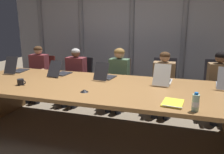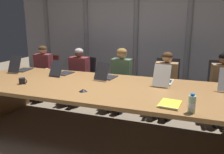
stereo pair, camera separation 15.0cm
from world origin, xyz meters
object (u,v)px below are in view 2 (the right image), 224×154
Objects in this scene: laptop_left_mid at (62,72)px; person_center at (120,75)px; laptop_right_mid at (164,80)px; person_right_end at (223,83)px; person_left_mid at (77,73)px; office_chair_center at (121,88)px; water_bottle_primary at (192,104)px; person_left_end at (42,69)px; office_chair_left_mid at (83,84)px; person_right_mid at (165,80)px; office_chair_right_end at (220,97)px; spiral_notepad at (170,104)px; laptop_left_end at (21,68)px; laptop_center at (106,75)px; conference_mic_middle at (83,90)px; coffee_mug_near at (22,81)px; office_chair_left_end at (47,81)px; office_chair_right_mid at (166,92)px.

person_center is (0.87, 0.64, -0.13)m from laptop_left_mid.
laptop_right_mid reaches higher than laptop_left_mid.
laptop_right_mid is 1.12m from person_right_end.
person_left_mid is 2.70m from person_right_end.
water_bottle_primary reaches higher than office_chair_center.
person_left_mid is at bearing 84.68° from person_left_end.
office_chair_left_mid is at bearing -98.01° from person_center.
office_chair_center is 0.82× the size of person_right_mid.
laptop_left_mid is at bearing -55.75° from office_chair_center.
person_right_end reaches higher than office_chair_right_end.
person_center is at bearing 131.72° from spiral_notepad.
laptop_right_mid is at bearing 111.33° from water_bottle_primary.
laptop_center is at bearing -96.54° from laptop_left_end.
laptop_left_mid is at bearing 162.29° from spiral_notepad.
laptop_left_mid reaches higher than conference_mic_middle.
laptop_right_mid is at bearing -96.66° from laptop_left_end.
person_right_end is at bearing -86.10° from laptop_left_end.
coffee_mug_near is (-0.19, -1.36, 0.15)m from person_left_mid.
laptop_center is at bearing 55.10° from person_left_mid.
coffee_mug_near is at bearing 26.30° from office_chair_left_end.
laptop_left_end reaches higher than office_chair_left_end.
person_center is at bearing 86.95° from conference_mic_middle.
laptop_left_end is at bearing -79.42° from office_chair_right_end.
laptop_right_mid is (0.92, -0.00, 0.00)m from laptop_center.
office_chair_left_mid is at bearing -98.93° from office_chair_center.
office_chair_left_end is 0.81× the size of person_right_mid.
office_chair_left_mid is 0.99× the size of office_chair_center.
person_right_mid is 0.97× the size of person_right_end.
office_chair_right_end is 1.87m from spiral_notepad.
person_left_end reaches higher than laptop_left_end.
office_chair_left_end is at bearing 175.85° from person_left_end.
office_chair_left_mid is at bearing -95.12° from person_right_mid.
person_right_mid is at bearing 70.66° from office_chair_center.
laptop_left_mid reaches higher than office_chair_right_mid.
office_chair_right_mid reaches higher than coffee_mug_near.
office_chair_right_mid is at bearing 103.05° from water_bottle_primary.
person_right_end is (-0.00, -0.16, 0.29)m from office_chair_right_end.
office_chair_right_end is at bearing -83.56° from laptop_left_end.
office_chair_center reaches higher than conference_mic_middle.
office_chair_left_end is 0.93× the size of office_chair_right_end.
laptop_left_mid is 0.40× the size of person_center.
office_chair_right_end is at bearing 81.22° from office_chair_center.
laptop_left_mid reaches higher than office_chair_left_mid.
laptop_left_end is 1.83m from conference_mic_middle.
laptop_right_mid is at bearing 19.42° from coffee_mug_near.
laptop_left_end reaches higher than conference_mic_middle.
office_chair_left_mid is at bearing 7.15° from laptop_left_mid.
laptop_right_mid is 0.56× the size of office_chair_left_mid.
conference_mic_middle is (1.03, -0.05, -0.03)m from coffee_mug_near.
laptop_left_mid is at bearing 49.99° from person_left_end.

